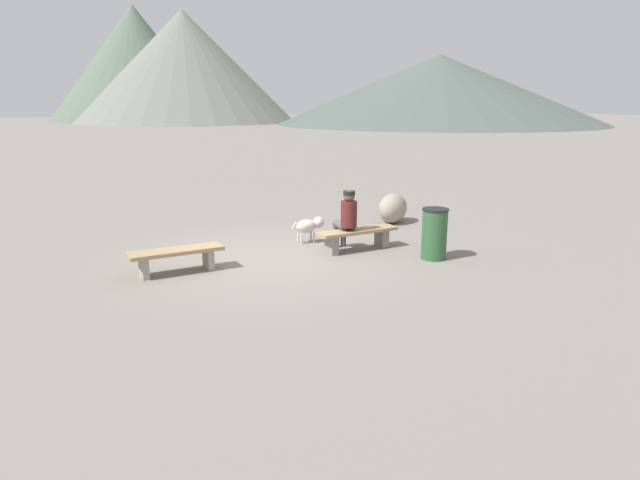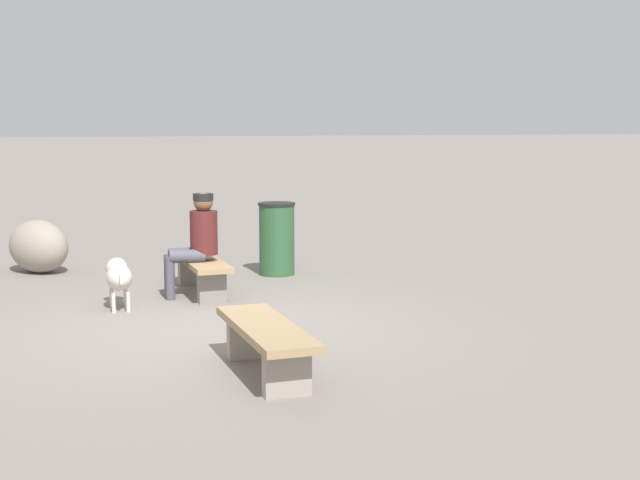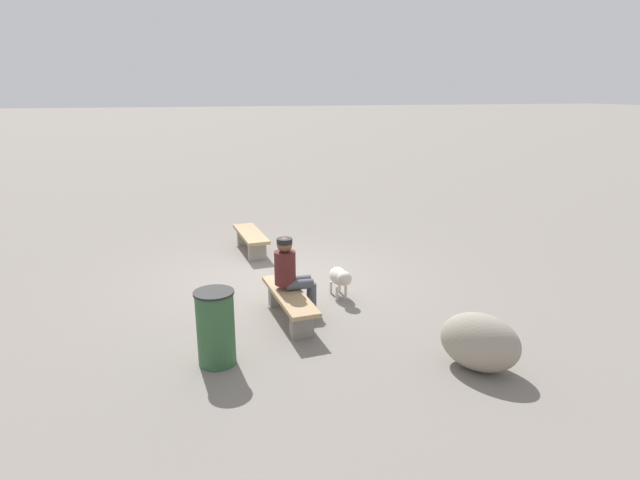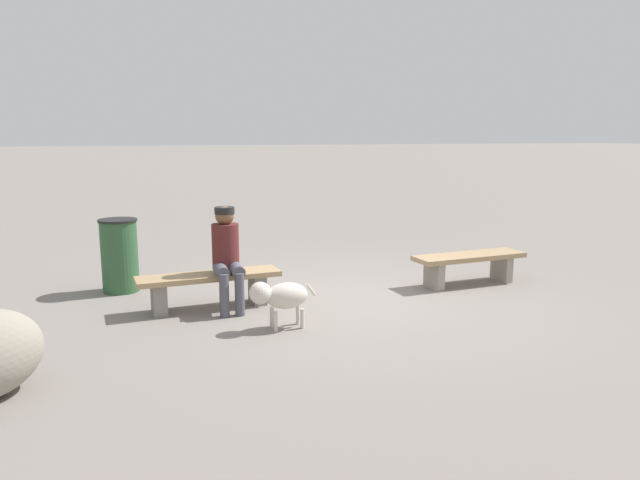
% 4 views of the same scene
% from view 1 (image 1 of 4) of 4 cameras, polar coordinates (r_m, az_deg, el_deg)
% --- Properties ---
extents(ground, '(210.00, 210.00, 0.06)m').
position_cam_1_polar(ground, '(10.77, -5.02, -1.99)').
color(ground, gray).
extents(bench_left, '(1.63, 0.54, 0.43)m').
position_cam_1_polar(bench_left, '(10.04, -14.34, -1.54)').
color(bench_left, gray).
rests_on(bench_left, ground).
extents(bench_right, '(1.71, 0.51, 0.43)m').
position_cam_1_polar(bench_right, '(11.24, 3.81, 0.45)').
color(bench_right, gray).
rests_on(bench_right, ground).
extents(seated_person, '(0.34, 0.63, 1.23)m').
position_cam_1_polar(seated_person, '(11.12, 2.73, 2.47)').
color(seated_person, '#511E1E').
rests_on(seated_person, ground).
extents(dog, '(0.74, 0.29, 0.53)m').
position_cam_1_polar(dog, '(11.82, -1.10, 1.48)').
color(dog, beige).
rests_on(dog, ground).
extents(trash_bin, '(0.50, 0.50, 0.97)m').
position_cam_1_polar(trash_bin, '(10.78, 11.52, 0.62)').
color(trash_bin, '#2D5633').
rests_on(trash_bin, ground).
extents(boulder, '(1.17, 1.11, 0.72)m').
position_cam_1_polar(boulder, '(13.86, 7.39, 3.21)').
color(boulder, gray).
rests_on(boulder, ground).
extents(distant_peak_0, '(40.42, 40.42, 8.43)m').
position_cam_1_polar(distant_peak_0, '(73.98, 11.91, 14.70)').
color(distant_peak_0, '#4C5651').
rests_on(distant_peak_0, ground).
extents(distant_peak_1, '(24.20, 24.20, 15.89)m').
position_cam_1_polar(distant_peak_1, '(87.53, -18.15, 16.62)').
color(distant_peak_1, '#566656').
rests_on(distant_peak_1, ground).
extents(distant_peak_2, '(29.69, 29.69, 14.70)m').
position_cam_1_polar(distant_peak_2, '(81.75, -13.58, 16.72)').
color(distant_peak_2, slate).
rests_on(distant_peak_2, ground).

